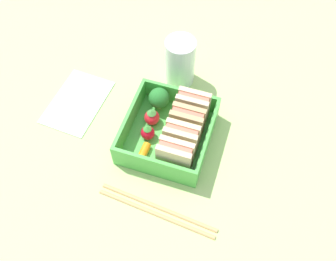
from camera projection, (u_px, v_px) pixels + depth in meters
ground_plane at (168, 141)px, 68.20cm from camera, size 120.00×120.00×2.00cm
bento_tray at (168, 137)px, 66.85cm from camera, size 15.65×14.69×1.20cm
bento_rim at (168, 129)px, 64.63cm from camera, size 15.65×14.69×4.07cm
sandwich_left at (193, 106)px, 65.91cm from camera, size 2.80×5.80×6.16cm
sandwich_center_left at (187, 122)px, 64.14cm from camera, size 2.80×5.80×6.16cm
sandwich_center at (181, 138)px, 62.38cm from camera, size 2.80×5.80×6.16cm
sandwich_center_right at (175, 156)px, 60.62cm from camera, size 2.80×5.80×6.16cm
broccoli_floret at (159, 98)px, 67.40cm from camera, size 3.80×3.80×4.62cm
strawberry_left at (152, 117)px, 66.58cm from camera, size 2.78×2.78×3.38cm
strawberry_far_left at (148, 132)px, 65.03cm from camera, size 2.47×2.47×3.07cm
carrot_stick_far_left at (143, 153)px, 63.63cm from camera, size 3.71×1.53×1.38cm
chopstick_pair at (157, 210)px, 59.79cm from camera, size 3.54×20.15×0.70cm
drinking_glass at (180, 62)px, 70.61cm from camera, size 5.72×5.72×9.94cm
folded_napkin at (77, 102)px, 71.53cm from camera, size 14.47×10.17×0.40cm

